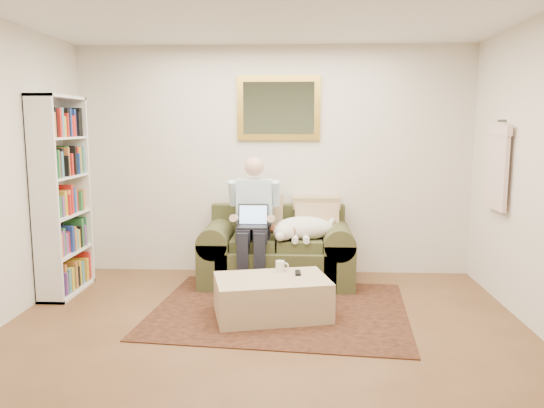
# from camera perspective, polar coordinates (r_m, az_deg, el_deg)

# --- Properties ---
(room_shell) EXTENTS (4.51, 5.00, 2.61)m
(room_shell) POSITION_cam_1_polar(r_m,az_deg,el_deg) (3.97, -1.21, 2.59)
(room_shell) COLOR brown
(room_shell) RESTS_ON ground
(rug) EXTENTS (2.49, 2.07, 0.01)m
(rug) POSITION_cam_1_polar(r_m,az_deg,el_deg) (5.05, 0.87, -11.25)
(rug) COLOR black
(rug) RESTS_ON room_shell
(sofa) EXTENTS (1.63, 0.83, 0.98)m
(sofa) POSITION_cam_1_polar(r_m,az_deg,el_deg) (5.81, 0.54, -5.73)
(sofa) COLOR #424725
(sofa) RESTS_ON room_shell
(seated_man) EXTENTS (0.54, 0.77, 1.37)m
(seated_man) POSITION_cam_1_polar(r_m,az_deg,el_deg) (5.60, -2.02, -2.05)
(seated_man) COLOR #8CBCD8
(seated_man) RESTS_ON sofa
(laptop) EXTENTS (0.32, 0.25, 0.23)m
(laptop) POSITION_cam_1_polar(r_m,az_deg,el_deg) (5.53, -2.08, -1.83)
(laptop) COLOR black
(laptop) RESTS_ON seated_man
(sleeping_dog) EXTENTS (0.67, 0.42, 0.25)m
(sleeping_dog) POSITION_cam_1_polar(r_m,az_deg,el_deg) (5.66, 3.48, -2.59)
(sleeping_dog) COLOR white
(sleeping_dog) RESTS_ON sofa
(ottoman) EXTENTS (1.11, 0.84, 0.36)m
(ottoman) POSITION_cam_1_polar(r_m,az_deg,el_deg) (4.82, -0.01, -10.01)
(ottoman) COLOR tan
(ottoman) RESTS_ON room_shell
(coffee_mug) EXTENTS (0.08, 0.08, 0.10)m
(coffee_mug) POSITION_cam_1_polar(r_m,az_deg,el_deg) (4.96, 0.87, -6.71)
(coffee_mug) COLOR white
(coffee_mug) RESTS_ON ottoman
(tv_remote) EXTENTS (0.05, 0.15, 0.02)m
(tv_remote) POSITION_cam_1_polar(r_m,az_deg,el_deg) (4.89, 2.80, -7.40)
(tv_remote) COLOR black
(tv_remote) RESTS_ON ottoman
(bookshelf) EXTENTS (0.28, 0.80, 2.00)m
(bookshelf) POSITION_cam_1_polar(r_m,az_deg,el_deg) (5.74, -21.67, 0.79)
(bookshelf) COLOR white
(bookshelf) RESTS_ON room_shell
(wall_mirror) EXTENTS (0.94, 0.04, 0.72)m
(wall_mirror) POSITION_cam_1_polar(r_m,az_deg,el_deg) (6.06, 0.72, 10.28)
(wall_mirror) COLOR gold
(wall_mirror) RESTS_ON room_shell
(hanging_shirt) EXTENTS (0.06, 0.52, 0.90)m
(hanging_shirt) POSITION_cam_1_polar(r_m,az_deg,el_deg) (5.54, 23.08, 4.09)
(hanging_shirt) COLOR #F4D4C9
(hanging_shirt) RESTS_ON room_shell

